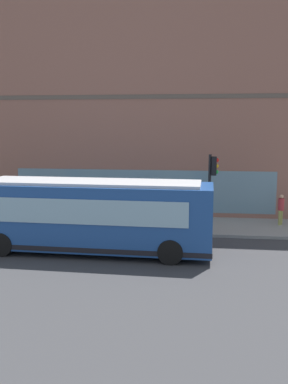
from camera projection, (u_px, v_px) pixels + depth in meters
name	position (u px, v px, depth m)	size (l,w,h in m)	color
ground	(124.00, 250.00, 18.50)	(120.00, 120.00, 0.00)	#38383A
sidewalk_curb	(138.00, 224.00, 22.95)	(3.91, 40.00, 0.15)	gray
building_corner	(152.00, 111.00, 28.70)	(9.90, 21.39, 12.56)	#8C5B4C
city_bus_nearside	(93.00, 216.00, 18.05)	(2.83, 10.11, 3.07)	#1E478C
traffic_light_near_corner	(212.00, 178.00, 20.52)	(0.32, 0.49, 3.82)	black
fire_hydrant	(106.00, 214.00, 23.52)	(0.35, 0.35, 0.74)	red
pedestrian_by_light_pole	(112.00, 201.00, 24.22)	(0.32, 0.32, 1.62)	#B23338
pedestrian_near_hydrant	(281.00, 208.00, 22.38)	(0.32, 0.32, 1.61)	#99994C
pedestrian_near_building_entrance	(141.00, 202.00, 24.00)	(0.32, 0.32, 1.62)	#3F8C4C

